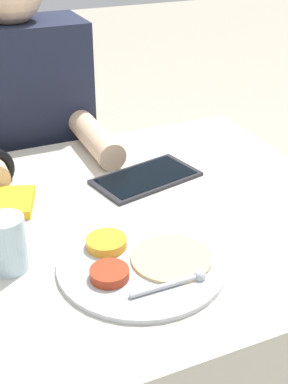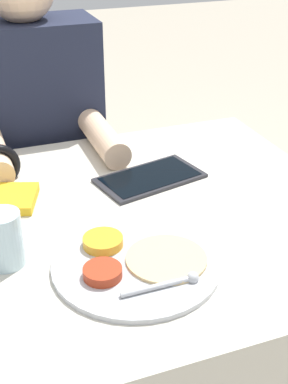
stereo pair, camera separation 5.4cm
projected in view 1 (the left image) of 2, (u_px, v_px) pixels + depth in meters
The scene contains 5 objects.
dining_table at pixel (133, 339), 1.30m from camera, with size 0.95×0.84×0.72m.
thali_tray at pixel (140, 262), 0.97m from camera, with size 0.31×0.31×0.03m.
tablet_device at pixel (146, 178), 1.26m from camera, with size 0.27×0.18×0.01m.
person_diner at pixel (30, 179), 1.61m from camera, with size 0.38×0.46×1.18m.
drinking_glass at pixel (8, 244), 0.94m from camera, with size 0.07×0.07×0.11m.
Camera 1 is at (-0.36, -0.89, 1.31)m, focal length 50.00 mm.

